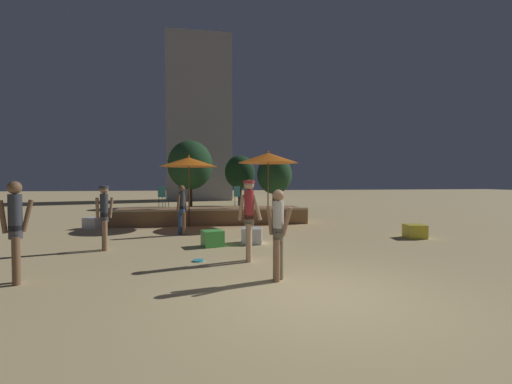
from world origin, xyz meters
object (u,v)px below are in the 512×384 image
person_0 (182,208)px  bistro_chair_0 (163,195)px  person_4 (15,227)px  person_3 (278,232)px  person_1 (249,214)px  background_tree_1 (274,175)px  patio_umbrella_1 (189,162)px  bistro_chair_1 (238,194)px  background_tree_2 (240,172)px  patio_umbrella_0 (268,158)px  cube_seat_2 (415,231)px  person_2 (104,214)px  frisbee_disc (198,260)px  cube_seat_3 (252,236)px  cube_seat_0 (93,223)px  cube_seat_1 (212,238)px  background_tree_0 (190,165)px

person_0 → bistro_chair_0: (-0.98, 3.53, 0.33)m
person_4 → person_3: bearing=59.1°
person_1 → background_tree_1: 16.14m
patio_umbrella_1 → person_4: 7.96m
bistro_chair_0 → bistro_chair_1: size_ratio=1.00×
person_4 → background_tree_2: 19.50m
patio_umbrella_0 → person_0: bearing=-150.0°
cube_seat_2 → person_2: bearing=-177.5°
frisbee_disc → background_tree_1: size_ratio=0.07×
person_3 → bistro_chair_1: 9.10m
person_0 → bistro_chair_0: bearing=143.3°
patio_umbrella_1 → cube_seat_3: patio_umbrella_1 is taller
person_3 → person_1: bearing=-133.8°
cube_seat_3 → frisbee_disc: size_ratio=2.78×
person_1 → bistro_chair_1: size_ratio=2.07×
person_4 → bistro_chair_1: size_ratio=2.04×
cube_seat_0 → bistro_chair_0: (2.46, 1.38, 1.02)m
person_0 → background_tree_2: 13.87m
person_1 → cube_seat_1: bearing=34.2°
patio_umbrella_1 → cube_seat_0: size_ratio=3.86×
person_2 → person_1: bearing=-136.2°
cube_seat_0 → background_tree_2: background_tree_2 is taller
person_2 → background_tree_2: 16.55m
patio_umbrella_1 → cube_seat_2: bearing=-28.8°
person_4 → background_tree_0: size_ratio=0.40×
cube_seat_3 → person_1: 2.41m
cube_seat_2 → person_0: 7.69m
cube_seat_3 → person_3: (-0.10, -3.80, 0.68)m
cube_seat_3 → bistro_chair_1: bearing=87.8°
patio_umbrella_1 → person_2: bearing=-115.3°
person_1 → bistro_chair_0: bearing=32.2°
person_0 → frisbee_disc: bearing=-44.1°
cube_seat_3 → background_tree_1: bearing=74.7°
patio_umbrella_0 → cube_seat_1: 5.41m
cube_seat_0 → person_0: size_ratio=0.44×
patio_umbrella_1 → bistro_chair_1: bearing=30.3°
cube_seat_3 → person_4: size_ratio=0.38×
person_4 → frisbee_disc: size_ratio=7.33×
person_0 → person_1: size_ratio=0.91×
cube_seat_1 → cube_seat_3: cube_seat_3 is taller
person_3 → background_tree_2: bearing=-149.5°
cube_seat_0 → person_3: person_3 is taller
patio_umbrella_1 → person_2: 5.13m
patio_umbrella_0 → cube_seat_2: patio_umbrella_0 is taller
patio_umbrella_0 → person_1: bearing=-105.5°
cube_seat_3 → frisbee_disc: (-1.56, -2.04, -0.21)m
background_tree_2 → background_tree_1: bearing=-39.6°
cube_seat_2 → bistro_chair_1: size_ratio=0.75×
cube_seat_0 → bistro_chair_0: size_ratio=0.82×
bistro_chair_0 → background_tree_1: size_ratio=0.25×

